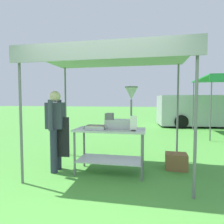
{
  "coord_description": "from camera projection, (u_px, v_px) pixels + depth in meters",
  "views": [
    {
      "loc": [
        0.76,
        -2.32,
        1.42
      ],
      "look_at": [
        0.02,
        1.51,
        1.19
      ],
      "focal_mm": 30.89,
      "sensor_mm": 36.0,
      "label": 1
    }
  ],
  "objects": [
    {
      "name": "ground_plane",
      "position": [
        131.0,
        133.0,
        8.39
      ],
      "size": [
        70.0,
        70.0,
        0.0
      ],
      "primitive_type": "plane",
      "color": "#478E38"
    },
    {
      "name": "stall_canopy",
      "position": [
        111.0,
        60.0,
        3.74
      ],
      "size": [
        2.98,
        1.98,
        2.31
      ],
      "color": "slate",
      "rests_on": "ground"
    },
    {
      "name": "donut_cart",
      "position": [
        110.0,
        141.0,
        3.74
      ],
      "size": [
        1.35,
        0.64,
        0.87
      ],
      "color": "#B7B7BC",
      "rests_on": "ground"
    },
    {
      "name": "donut_tray",
      "position": [
        96.0,
        128.0,
        3.68
      ],
      "size": [
        0.39,
        0.3,
        0.07
      ],
      "color": "#B7B7BC",
      "rests_on": "donut_cart"
    },
    {
      "name": "donut_fryer",
      "position": [
        123.0,
        114.0,
        3.75
      ],
      "size": [
        0.62,
        0.28,
        0.82
      ],
      "color": "#B7B7BC",
      "rests_on": "donut_cart"
    },
    {
      "name": "menu_sign",
      "position": [
        134.0,
        124.0,
        3.49
      ],
      "size": [
        0.13,
        0.05,
        0.27
      ],
      "color": "black",
      "rests_on": "donut_cart"
    },
    {
      "name": "vendor",
      "position": [
        56.0,
        126.0,
        3.85
      ],
      "size": [
        0.46,
        0.54,
        1.61
      ],
      "color": "#2D3347",
      "rests_on": "ground"
    },
    {
      "name": "supply_crate",
      "position": [
        176.0,
        161.0,
        3.98
      ],
      "size": [
        0.44,
        0.35,
        0.33
      ],
      "color": "brown",
      "rests_on": "ground"
    },
    {
      "name": "van_silver",
      "position": [
        207.0,
        110.0,
        10.56
      ],
      "size": [
        5.34,
        2.48,
        1.69
      ],
      "color": "#BCBCC1",
      "rests_on": "ground"
    }
  ]
}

